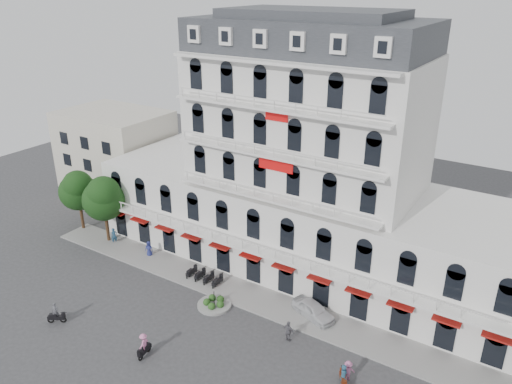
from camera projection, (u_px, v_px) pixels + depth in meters
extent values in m
plane|color=#38383A|center=(200.00, 355.00, 40.60)|extent=(120.00, 120.00, 0.00)
cube|color=gray|center=(258.00, 299.00, 47.55)|extent=(53.00, 4.00, 0.16)
cube|color=silver|center=(304.00, 222.00, 52.80)|extent=(45.00, 14.00, 9.00)
cube|color=silver|center=(308.00, 121.00, 48.47)|extent=(22.00, 12.00, 13.00)
cube|color=#2D3035|center=(312.00, 35.00, 45.33)|extent=(21.56, 11.76, 3.00)
cube|color=#2D3035|center=(313.00, 13.00, 44.58)|extent=(15.84, 8.64, 0.80)
cube|color=maroon|center=(267.00, 262.00, 47.37)|extent=(40.50, 1.00, 0.15)
cube|color=#B30B0C|center=(276.00, 163.00, 44.71)|extent=(3.50, 0.10, 1.40)
cube|color=beige|center=(117.00, 155.00, 68.56)|extent=(14.00, 10.00, 12.00)
cylinder|color=gray|center=(214.00, 305.00, 46.68)|extent=(3.20, 3.20, 0.24)
cylinder|color=black|center=(214.00, 298.00, 46.38)|extent=(0.08, 0.08, 1.40)
sphere|color=#1E4E1A|center=(220.00, 304.00, 46.21)|extent=(0.70, 0.70, 0.70)
sphere|color=#1E4E1A|center=(220.00, 299.00, 46.96)|extent=(0.70, 0.70, 0.70)
sphere|color=#1E4E1A|center=(212.00, 298.00, 47.16)|extent=(0.70, 0.70, 0.70)
sphere|color=#1E4E1A|center=(207.00, 302.00, 46.53)|extent=(0.70, 0.70, 0.70)
sphere|color=#1E4E1A|center=(212.00, 306.00, 45.94)|extent=(0.70, 0.70, 0.70)
cylinder|color=#382314|center=(82.00, 216.00, 60.49)|extent=(0.36, 0.36, 3.52)
sphere|color=black|center=(78.00, 192.00, 59.24)|extent=(4.48, 4.48, 4.48)
sphere|color=black|center=(78.00, 185.00, 58.35)|extent=(3.52, 3.52, 3.52)
sphere|color=black|center=(77.00, 185.00, 59.41)|extent=(3.20, 3.20, 3.20)
cylinder|color=#382314|center=(107.00, 227.00, 57.59)|extent=(0.36, 0.36, 3.74)
sphere|color=black|center=(104.00, 200.00, 56.26)|extent=(4.76, 4.76, 4.76)
sphere|color=black|center=(103.00, 193.00, 55.35)|extent=(3.74, 3.74, 3.74)
sphere|color=black|center=(103.00, 193.00, 56.42)|extent=(3.40, 3.40, 3.40)
imported|color=silver|center=(313.00, 310.00, 44.93)|extent=(4.80, 3.19, 1.52)
cube|color=black|center=(56.00, 317.00, 44.27)|extent=(1.43, 1.14, 0.35)
torus|color=black|center=(63.00, 320.00, 44.40)|extent=(0.56, 0.44, 0.60)
torus|color=black|center=(51.00, 320.00, 44.36)|extent=(0.56, 0.44, 0.60)
imported|color=#505157|center=(55.00, 311.00, 44.00)|extent=(0.69, 0.64, 1.58)
cube|color=maroon|center=(343.00, 380.00, 37.36)|extent=(1.10, 1.45, 0.35)
torus|color=black|center=(342.00, 377.00, 37.97)|extent=(0.42, 0.57, 0.60)
imported|color=navy|center=(344.00, 373.00, 37.11)|extent=(0.78, 0.85, 1.46)
cube|color=black|center=(144.00, 350.00, 40.36)|extent=(0.58, 1.54, 0.35)
torus|color=black|center=(141.00, 357.00, 40.00)|extent=(0.21, 0.61, 0.60)
torus|color=black|center=(149.00, 349.00, 40.93)|extent=(0.21, 0.61, 0.60)
imported|color=pink|center=(144.00, 343.00, 40.07)|extent=(0.79, 1.17, 1.68)
imported|color=navy|center=(149.00, 249.00, 54.80)|extent=(1.04, 0.89, 1.81)
imported|color=slate|center=(288.00, 331.00, 41.88)|extent=(1.19, 0.62, 1.94)
imported|color=#BB6396|center=(348.00, 371.00, 37.85)|extent=(1.24, 1.18, 1.69)
imported|color=navy|center=(114.00, 236.00, 57.46)|extent=(0.73, 0.83, 1.91)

